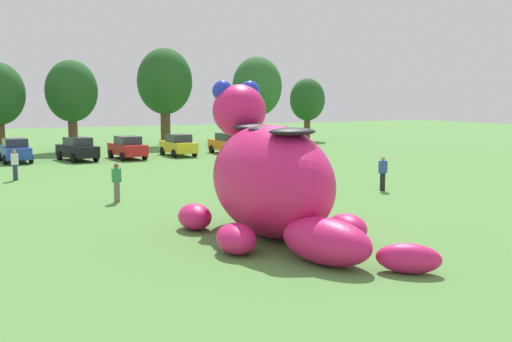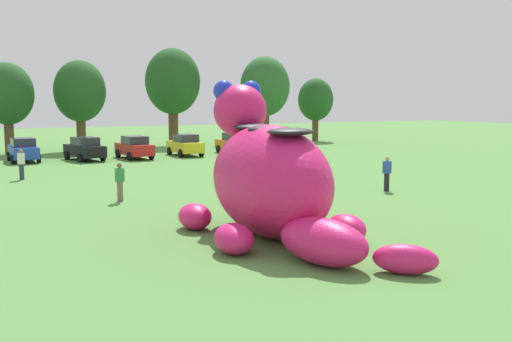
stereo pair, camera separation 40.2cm
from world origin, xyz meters
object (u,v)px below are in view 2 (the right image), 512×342
object	(u,v)px
spectator_mid_field	(21,165)
car_blue	(23,150)
car_red	(134,147)
spectator_near_inflatable	(120,182)
car_yellow	(185,145)
car_orange	(235,143)
giant_inflatable_creature	(270,179)
car_black	(85,149)
spectator_wandering	(387,174)
spectator_by_cars	(296,159)

from	to	relation	value
spectator_mid_field	car_blue	bearing A→B (deg)	84.94
car_red	spectator_mid_field	bearing A→B (deg)	-134.40
car_blue	spectator_near_inflatable	world-z (taller)	car_blue
car_yellow	car_orange	size ratio (longest dim) A/B	1.00
car_orange	spectator_mid_field	bearing A→B (deg)	-151.69
giant_inflatable_creature	car_red	distance (m)	27.05
car_yellow	car_black	bearing A→B (deg)	-178.53
spectator_mid_field	spectator_near_inflatable	bearing A→B (deg)	-70.67
car_blue	spectator_mid_field	distance (m)	10.12
spectator_mid_field	spectator_wandering	world-z (taller)	same
car_red	car_orange	distance (m)	8.45
car_black	spectator_mid_field	distance (m)	10.45
car_black	car_yellow	world-z (taller)	same
giant_inflatable_creature	car_red	size ratio (longest dim) A/B	2.39
car_red	spectator_by_cars	bearing A→B (deg)	-62.60
car_blue	car_yellow	size ratio (longest dim) A/B	1.00
car_blue	spectator_by_cars	xyz separation A→B (m)	(14.43, -14.14, -0.01)
car_orange	spectator_wandering	bearing A→B (deg)	-93.56
car_blue	car_orange	world-z (taller)	same
car_orange	spectator_near_inflatable	distance (m)	23.19
car_blue	spectator_by_cars	distance (m)	20.20
car_yellow	spectator_by_cars	size ratio (longest dim) A/B	2.44
spectator_by_cars	giant_inflatable_creature	bearing A→B (deg)	-122.77
spectator_by_cars	car_orange	bearing A→B (deg)	82.43
giant_inflatable_creature	car_blue	distance (m)	28.71
giant_inflatable_creature	car_orange	bearing A→B (deg)	68.42
car_yellow	spectator_near_inflatable	size ratio (longest dim) A/B	2.44
car_blue	car_orange	bearing A→B (deg)	-3.09
car_blue	giant_inflatable_creature	bearing A→B (deg)	-79.17
spectator_near_inflatable	spectator_mid_field	bearing A→B (deg)	109.33
car_black	car_orange	size ratio (longest dim) A/B	1.05
spectator_wandering	spectator_by_cars	bearing A→B (deg)	93.02
car_blue	car_orange	size ratio (longest dim) A/B	1.00
car_red	car_yellow	distance (m)	4.25
car_orange	spectator_mid_field	world-z (taller)	car_orange
spectator_by_cars	spectator_wandering	bearing A→B (deg)	-86.98
spectator_wandering	car_red	bearing A→B (deg)	108.68
car_orange	spectator_near_inflatable	world-z (taller)	car_orange
car_red	car_orange	size ratio (longest dim) A/B	1.02
car_blue	spectator_mid_field	size ratio (longest dim) A/B	2.44
car_red	spectator_by_cars	world-z (taller)	car_red
car_yellow	spectator_wandering	distance (m)	21.77
spectator_mid_field	spectator_by_cars	world-z (taller)	same
car_yellow	spectator_near_inflatable	bearing A→B (deg)	-116.86
giant_inflatable_creature	car_blue	world-z (taller)	giant_inflatable_creature
car_black	spectator_mid_field	size ratio (longest dim) A/B	2.55
car_red	spectator_near_inflatable	size ratio (longest dim) A/B	2.49
spectator_mid_field	car_red	bearing A→B (deg)	45.60
car_red	spectator_near_inflatable	xyz separation A→B (m)	(-5.32, -18.28, -0.01)
giant_inflatable_creature	spectator_near_inflatable	bearing A→B (deg)	108.93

